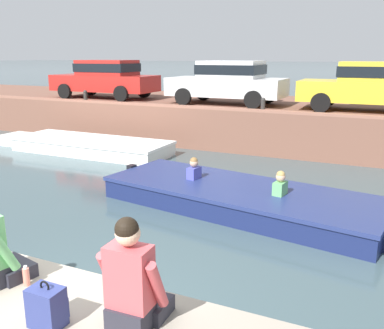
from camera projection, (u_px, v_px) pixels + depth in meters
The scene contains 13 objects.
ground_plane at pixel (221, 207), 9.10m from camera, with size 400.00×400.00×0.00m, color #3D5156.
far_quay_wall at pixel (298, 123), 15.84m from camera, with size 60.00×6.00×1.39m, color brown.
far_wall_coping at pixel (281, 112), 13.13m from camera, with size 60.00×0.24×0.08m, color #925F4C.
boat_moored_west_white at pixel (85, 145), 14.16m from camera, with size 6.40×1.81×0.46m.
motorboat_passing at pixel (252, 200), 8.78m from camera, with size 7.14×2.95×0.96m.
car_leftmost_red at pixel (106, 77), 17.51m from camera, with size 4.41×1.94×1.54m.
car_left_inner_white at pixel (228, 81), 15.32m from camera, with size 4.18×2.02×1.54m.
car_centre_yellow at pixel (371, 84), 13.38m from camera, with size 4.24×1.95×1.54m.
mooring_bollard_west at pixel (85, 95), 16.28m from camera, with size 0.15×0.15×0.45m.
mooring_bollard_mid at pixel (263, 104), 13.44m from camera, with size 0.15×0.15×0.45m.
person_seated_middle at pixel (133, 284), 3.45m from camera, with size 0.54×0.53×0.97m.
bottle_drink at pixel (26, 276), 4.12m from camera, with size 0.06×0.06×0.20m.
backpack_on_ledge at pixel (48, 307), 3.50m from camera, with size 0.28×0.24×0.41m.
Camera 1 is at (3.06, -3.17, 3.14)m, focal length 40.00 mm.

